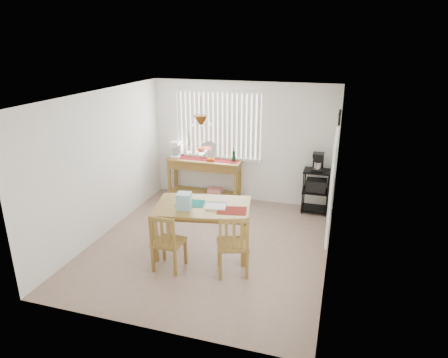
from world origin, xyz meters
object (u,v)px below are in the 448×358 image
(wire_cart, at_px, (316,187))
(chair_right, at_px, (233,245))
(sideboard, at_px, (205,169))
(chair_left, at_px, (167,242))
(cart_items, at_px, (318,162))
(dining_table, at_px, (203,211))

(wire_cart, distance_m, chair_right, 2.93)
(sideboard, height_order, chair_right, chair_right)
(sideboard, relative_size, chair_left, 1.72)
(sideboard, bearing_deg, chair_right, -62.60)
(wire_cart, relative_size, chair_left, 0.95)
(sideboard, bearing_deg, chair_left, -81.64)
(sideboard, distance_m, chair_left, 2.96)
(wire_cart, height_order, cart_items, cart_items)
(dining_table, relative_size, chair_left, 1.79)
(cart_items, xyz_separation_m, chair_left, (-2.00, -2.93, -0.61))
(dining_table, relative_size, chair_right, 1.69)
(sideboard, xyz_separation_m, wire_cart, (2.43, -0.00, -0.15))
(sideboard, relative_size, chair_right, 1.62)
(chair_left, height_order, chair_right, chair_right)
(dining_table, height_order, chair_left, chair_left)
(chair_left, xyz_separation_m, chair_right, (1.00, 0.17, 0.03))
(wire_cart, bearing_deg, chair_right, -109.95)
(wire_cart, xyz_separation_m, cart_items, (-0.00, 0.01, 0.53))
(sideboard, bearing_deg, wire_cart, -0.06)
(dining_table, distance_m, chair_left, 0.84)
(wire_cart, height_order, chair_left, chair_left)
(cart_items, bearing_deg, chair_right, -109.89)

